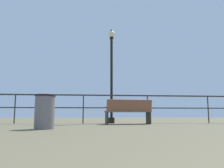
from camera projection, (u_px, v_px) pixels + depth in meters
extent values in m
cube|color=#2C2820|center=(116.00, 95.00, 8.68)|extent=(22.52, 0.05, 0.05)
cube|color=#2C2820|center=(116.00, 108.00, 8.62)|extent=(22.52, 0.04, 0.04)
cylinder|color=#2C2820|center=(15.00, 109.00, 8.22)|extent=(0.04, 0.04, 1.07)
cylinder|color=#2C2820|center=(83.00, 109.00, 8.48)|extent=(0.04, 0.04, 1.07)
cylinder|color=#2C2820|center=(148.00, 109.00, 8.74)|extent=(0.04, 0.04, 1.07)
cylinder|color=#2C2820|center=(208.00, 110.00, 9.00)|extent=(0.04, 0.04, 1.07)
cube|color=brown|center=(128.00, 111.00, 7.90)|extent=(1.64, 0.64, 0.05)
cube|color=brown|center=(130.00, 105.00, 7.71)|extent=(1.61, 0.28, 0.41)
cube|color=#262B1C|center=(148.00, 118.00, 8.02)|extent=(0.08, 0.43, 0.44)
cube|color=#262B1C|center=(146.00, 108.00, 8.25)|extent=(0.07, 0.34, 0.04)
cube|color=#262B1C|center=(107.00, 118.00, 7.71)|extent=(0.08, 0.43, 0.44)
cube|color=#262B1C|center=(106.00, 107.00, 7.95)|extent=(0.07, 0.34, 0.04)
cylinder|color=black|center=(111.00, 120.00, 8.73)|extent=(0.24, 0.24, 0.22)
cylinder|color=black|center=(112.00, 77.00, 8.97)|extent=(0.10, 0.10, 3.21)
cylinder|color=black|center=(112.00, 38.00, 9.20)|extent=(0.16, 0.16, 0.06)
sphere|color=beige|center=(112.00, 34.00, 9.22)|extent=(0.27, 0.27, 0.27)
cone|color=black|center=(112.00, 30.00, 9.24)|extent=(0.12, 0.12, 0.10)
cylinder|color=slate|center=(45.00, 113.00, 5.11)|extent=(0.44, 0.44, 0.74)
cylinder|color=black|center=(45.00, 96.00, 5.16)|extent=(0.47, 0.47, 0.04)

